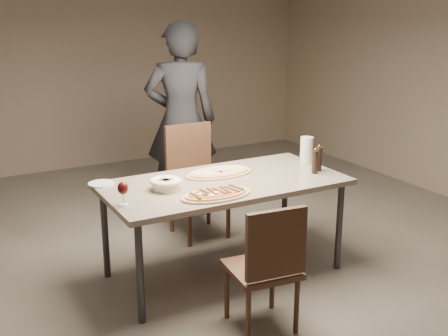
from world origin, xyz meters
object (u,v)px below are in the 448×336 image
dining_table (224,188)px  pepper_mill_left (319,159)px  chair_near (268,262)px  ham_pizza (219,172)px  chair_far (194,174)px  carafe (307,150)px  zucchini_pizza (216,194)px  bread_basket (166,183)px  diner (181,120)px

dining_table → pepper_mill_left: size_ratio=8.47×
dining_table → chair_near: size_ratio=2.08×
dining_table → ham_pizza: ham_pizza is taller
pepper_mill_left → chair_far: (-0.62, 0.98, -0.30)m
dining_table → carafe: carafe is taller
dining_table → chair_far: chair_far is taller
zucchini_pizza → chair_far: size_ratio=0.52×
chair_near → chair_far: chair_far is taller
zucchini_pizza → carafe: carafe is taller
dining_table → zucchini_pizza: zucchini_pizza is taller
bread_basket → chair_near: (0.30, -0.87, -0.31)m
chair_near → chair_far: 1.75m
ham_pizza → diner: size_ratio=0.29×
carafe → diner: 1.38m
diner → zucchini_pizza: bearing=95.6°
zucchini_pizza → pepper_mill_left: pepper_mill_left is taller
ham_pizza → chair_far: bearing=58.8°
dining_table → bread_basket: 0.47m
ham_pizza → pepper_mill_left: size_ratio=2.60×
zucchini_pizza → pepper_mill_left: bearing=5.4°
ham_pizza → diner: 1.23m
zucchini_pizza → ham_pizza: size_ratio=0.93×
chair_far → diner: diner is taller
dining_table → chair_near: bearing=-100.8°
pepper_mill_left → chair_near: bearing=-142.3°
zucchini_pizza → bread_basket: size_ratio=2.27×
chair_far → chair_near: bearing=78.8°
ham_pizza → carafe: carafe is taller
pepper_mill_left → chair_far: bearing=122.0°
bread_basket → chair_far: bearing=53.2°
dining_table → carafe: bearing=6.7°
ham_pizza → zucchini_pizza: bearing=-142.2°
ham_pizza → pepper_mill_left: pepper_mill_left is taller
ham_pizza → dining_table: bearing=-127.6°
zucchini_pizza → diner: bearing=70.0°
ham_pizza → bread_basket: bearing=174.7°
chair_far → bread_basket: bearing=52.9°
carafe → chair_far: size_ratio=0.22×
carafe → chair_near: (-0.99, -0.95, -0.38)m
bread_basket → pepper_mill_left: size_ratio=1.07×
dining_table → zucchini_pizza: 0.36m
chair_near → carafe: bearing=50.1°
carafe → diner: diner is taller
bread_basket → diner: size_ratio=0.12×
dining_table → bread_basket: bearing=177.9°
carafe → chair_far: chair_far is taller
zucchini_pizza → chair_near: chair_near is taller
bread_basket → chair_near: 0.97m
bread_basket → carafe: (1.29, 0.08, 0.06)m
ham_pizza → carafe: bearing=-26.4°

